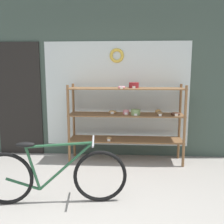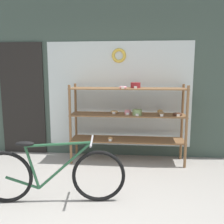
{
  "view_description": "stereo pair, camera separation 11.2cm",
  "coord_description": "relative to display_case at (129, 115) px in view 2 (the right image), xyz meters",
  "views": [
    {
      "loc": [
        0.4,
        -2.13,
        1.59
      ],
      "look_at": [
        0.19,
        1.25,
        1.02
      ],
      "focal_mm": 40.0,
      "sensor_mm": 36.0,
      "label": 1
    },
    {
      "loc": [
        0.51,
        -2.12,
        1.59
      ],
      "look_at": [
        0.19,
        1.25,
        1.02
      ],
      "focal_mm": 40.0,
      "sensor_mm": 36.0,
      "label": 2
    }
  ],
  "objects": [
    {
      "name": "storefront_facade",
      "position": [
        -0.44,
        0.36,
        0.91
      ],
      "size": [
        6.28,
        0.13,
        3.59
      ],
      "color": "#3D4C42",
      "rests_on": "ground_plane"
    },
    {
      "name": "display_case",
      "position": [
        0.0,
        0.0,
        0.0
      ],
      "size": [
        1.96,
        0.45,
        1.39
      ],
      "color": "brown",
      "rests_on": "ground_plane"
    },
    {
      "name": "bicycle",
      "position": [
        -0.89,
        -1.47,
        -0.49
      ],
      "size": [
        1.76,
        0.46,
        0.78
      ],
      "rotation": [
        0.0,
        0.0,
        0.12
      ],
      "color": "black",
      "rests_on": "ground_plane"
    }
  ]
}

